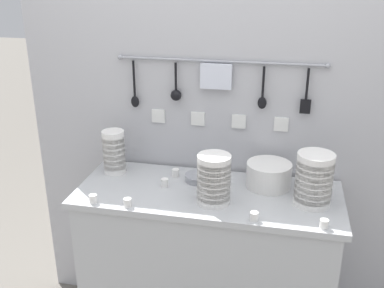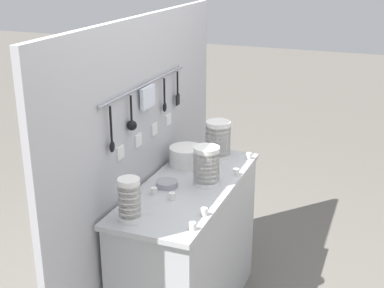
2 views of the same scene
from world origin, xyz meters
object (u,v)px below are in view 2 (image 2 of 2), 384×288
bowl_stack_wide_centre (206,166)px  cup_mid_row (193,226)px  plate_stack (187,156)px  cup_beside_plates (236,172)px  steel_mixing_bowl (167,184)px  bowl_stack_short_front (218,139)px  cup_back_left (249,156)px  bowl_stack_back_corner (129,200)px  cup_edge_far (172,196)px  cup_front_left (204,212)px  cup_centre (154,191)px

bowl_stack_wide_centre → cup_mid_row: bowl_stack_wide_centre is taller
plate_stack → cup_beside_plates: 0.35m
steel_mixing_bowl → plate_stack: bearing=3.0°
steel_mixing_bowl → bowl_stack_short_front: bearing=-12.5°
cup_back_left → cup_beside_plates: same height
bowl_stack_back_corner → cup_edge_far: 0.33m
bowl_stack_short_front → plate_stack: bowl_stack_short_front is taller
bowl_stack_wide_centre → cup_front_left: size_ratio=5.83×
bowl_stack_short_front → bowl_stack_back_corner: 1.00m
bowl_stack_back_corner → steel_mixing_bowl: size_ratio=1.79×
plate_stack → cup_centre: bearing=179.1°
bowl_stack_short_front → cup_edge_far: bowl_stack_short_front is taller
bowl_stack_back_corner → cup_back_left: bearing=-17.7°
bowl_stack_back_corner → cup_back_left: 1.09m
cup_edge_far → cup_centre: 0.12m
bowl_stack_wide_centre → cup_centre: size_ratio=5.83×
plate_stack → cup_mid_row: plate_stack is taller
cup_edge_far → plate_stack: bearing=12.8°
cup_front_left → cup_centre: bearing=69.0°
bowl_stack_wide_centre → steel_mixing_bowl: bearing=119.7°
bowl_stack_back_corner → cup_mid_row: bearing=-86.2°
steel_mixing_bowl → cup_edge_far: bearing=-147.0°
steel_mixing_bowl → cup_beside_plates: cup_beside_plates is taller
cup_front_left → cup_centre: same height
bowl_stack_back_corner → steel_mixing_bowl: 0.45m
cup_edge_far → cup_front_left: bearing=-115.6°
bowl_stack_short_front → steel_mixing_bowl: bowl_stack_short_front is taller
steel_mixing_bowl → cup_centre: cup_centre is taller
bowl_stack_wide_centre → cup_mid_row: bearing=-167.1°
cup_mid_row → cup_beside_plates: bearing=0.0°
bowl_stack_short_front → cup_back_left: 0.23m
cup_centre → cup_edge_far: bearing=-101.5°
bowl_stack_back_corner → cup_back_left: bowl_stack_back_corner is taller
bowl_stack_wide_centre → bowl_stack_back_corner: bearing=159.5°
cup_edge_far → cup_front_left: size_ratio=1.00×
bowl_stack_wide_centre → cup_beside_plates: bowl_stack_wide_centre is taller
bowl_stack_wide_centre → cup_edge_far: (-0.26, 0.11, -0.10)m
bowl_stack_short_front → steel_mixing_bowl: bearing=167.5°
bowl_stack_back_corner → plate_stack: size_ratio=1.05×
bowl_stack_back_corner → cup_beside_plates: bowl_stack_back_corner is taller
cup_back_left → cup_beside_plates: bearing=180.0°
bowl_stack_wide_centre → steel_mixing_bowl: 0.25m
bowl_stack_back_corner → cup_mid_row: 0.34m
steel_mixing_bowl → cup_mid_row: bearing=-142.4°
bowl_stack_short_front → cup_back_left: size_ratio=6.19×
plate_stack → cup_centre: size_ratio=5.49×
cup_mid_row → cup_centre: bearing=49.3°
bowl_stack_back_corner → steel_mixing_bowl: (0.44, -0.01, -0.10)m
cup_edge_far → cup_front_left: same height
steel_mixing_bowl → cup_back_left: 0.68m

